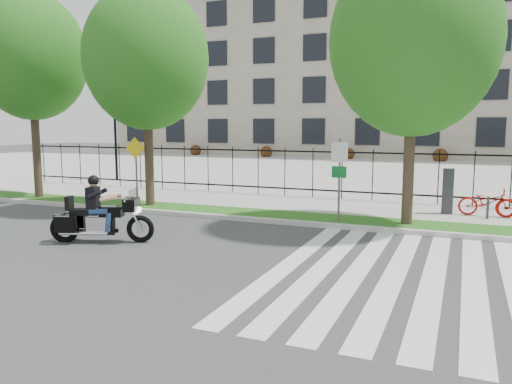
% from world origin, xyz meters
% --- Properties ---
extents(ground, '(120.00, 120.00, 0.00)m').
position_xyz_m(ground, '(0.00, 0.00, 0.00)').
color(ground, '#37373A').
rests_on(ground, ground).
extents(curb, '(60.00, 0.20, 0.15)m').
position_xyz_m(curb, '(0.00, 4.10, 0.07)').
color(curb, '#B9B7AE').
rests_on(curb, ground).
extents(grass_verge, '(60.00, 1.50, 0.15)m').
position_xyz_m(grass_verge, '(0.00, 4.95, 0.07)').
color(grass_verge, '#234E13').
rests_on(grass_verge, ground).
extents(sidewalk, '(60.00, 3.50, 0.15)m').
position_xyz_m(sidewalk, '(0.00, 7.45, 0.07)').
color(sidewalk, '#ACAAA1').
rests_on(sidewalk, ground).
extents(plaza, '(80.00, 34.00, 0.10)m').
position_xyz_m(plaza, '(0.00, 25.00, 0.05)').
color(plaza, '#ACAAA1').
rests_on(plaza, ground).
extents(crosswalk_stripes, '(5.70, 8.00, 0.01)m').
position_xyz_m(crosswalk_stripes, '(4.83, 0.00, 0.01)').
color(crosswalk_stripes, silver).
rests_on(crosswalk_stripes, ground).
extents(iron_fence, '(30.00, 0.06, 2.00)m').
position_xyz_m(iron_fence, '(0.00, 9.20, 1.15)').
color(iron_fence, black).
rests_on(iron_fence, sidewalk).
extents(office_building, '(60.00, 21.90, 20.15)m').
position_xyz_m(office_building, '(0.00, 44.92, 9.97)').
color(office_building, gray).
rests_on(office_building, ground).
extents(lamp_post_left, '(1.06, 0.70, 4.25)m').
position_xyz_m(lamp_post_left, '(-12.00, 12.00, 3.21)').
color(lamp_post_left, black).
rests_on(lamp_post_left, ground).
extents(street_tree_0, '(4.35, 4.35, 8.11)m').
position_xyz_m(street_tree_0, '(-10.36, 4.95, 5.74)').
color(street_tree_0, '#34231C').
rests_on(street_tree_0, grass_verge).
extents(street_tree_1, '(4.43, 4.43, 7.82)m').
position_xyz_m(street_tree_1, '(-4.94, 4.95, 5.41)').
color(street_tree_1, '#34231C').
rests_on(street_tree_1, grass_verge).
extents(street_tree_2, '(4.79, 4.79, 8.07)m').
position_xyz_m(street_tree_2, '(4.15, 4.95, 5.45)').
color(street_tree_2, '#34231C').
rests_on(street_tree_2, grass_verge).
extents(sign_pole_regulatory, '(0.50, 0.09, 2.50)m').
position_xyz_m(sign_pole_regulatory, '(2.17, 4.58, 1.74)').
color(sign_pole_regulatory, '#59595B').
rests_on(sign_pole_regulatory, grass_verge).
extents(sign_pole_warning, '(0.78, 0.09, 2.49)m').
position_xyz_m(sign_pole_warning, '(-5.25, 4.58, 1.74)').
color(sign_pole_warning, '#59595B').
rests_on(sign_pole_warning, grass_verge).
extents(motorcycle_rider, '(2.64, 1.38, 2.13)m').
position_xyz_m(motorcycle_rider, '(-3.05, 0.01, 0.71)').
color(motorcycle_rider, black).
rests_on(motorcycle_rider, ground).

